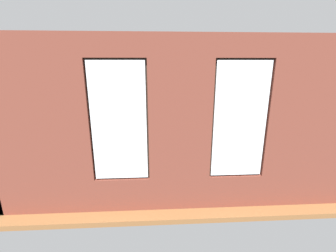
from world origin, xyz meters
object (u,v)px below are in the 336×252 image
at_px(potted_plant_corner_near_left, 237,120).
at_px(candle_jar, 155,136).
at_px(couch_by_window, 184,174).
at_px(cup_ceramic, 173,135).
at_px(media_console, 69,148).
at_px(potted_plant_foreground_right, 96,119).
at_px(coffee_table, 161,140).
at_px(table_plant_small, 164,136).
at_px(couch_left, 262,148).
at_px(potted_plant_mid_room_small, 184,133).
at_px(remote_gray, 161,138).
at_px(potted_plant_by_left_couch, 232,131).
at_px(tv_flatscreen, 66,127).
at_px(papasan_chair, 166,127).
at_px(potted_plant_near_tv, 76,153).
at_px(remote_black, 146,140).

bearing_deg(potted_plant_corner_near_left, candle_jar, 27.25).
bearing_deg(couch_by_window, cup_ceramic, -88.62).
distance_m(cup_ceramic, media_console, 3.09).
bearing_deg(potted_plant_foreground_right, coffee_table, 144.13).
relative_size(table_plant_small, potted_plant_foreground_right, 0.24).
xyz_separation_m(couch_left, potted_plant_mid_room_small, (2.03, -1.41, 0.05)).
xyz_separation_m(couch_by_window, potted_plant_mid_room_small, (-0.37, -2.86, 0.05)).
distance_m(remote_gray, potted_plant_by_left_couch, 2.57).
bearing_deg(tv_flatscreen, papasan_chair, -151.65).
bearing_deg(media_console, cup_ceramic, -171.92).
relative_size(remote_gray, papasan_chair, 0.17).
bearing_deg(potted_plant_near_tv, papasan_chair, -132.88).
height_order(remote_gray, tv_flatscreen, tv_flatscreen).
xyz_separation_m(remote_gray, potted_plant_corner_near_left, (-3.01, -1.75, 0.09)).
height_order(remote_gray, potted_plant_by_left_couch, potted_plant_by_left_couch).
distance_m(couch_left, potted_plant_near_tv, 5.00).
xyz_separation_m(couch_by_window, remote_gray, (0.45, -2.12, 0.11)).
distance_m(cup_ceramic, potted_plant_by_left_couch, 2.14).
distance_m(couch_by_window, potted_plant_mid_room_small, 2.88).
xyz_separation_m(media_console, potted_plant_foreground_right, (-0.30, -1.98, 0.36)).
distance_m(remote_black, remote_gray, 0.45).
height_order(media_console, potted_plant_near_tv, potted_plant_near_tv).
xyz_separation_m(media_console, potted_plant_near_tv, (-0.55, 0.95, 0.25)).
bearing_deg(cup_ceramic, coffee_table, 21.20).
bearing_deg(potted_plant_foreground_right, remote_black, 136.31).
distance_m(coffee_table, remote_black, 0.46).
distance_m(cup_ceramic, tv_flatscreen, 3.12).
height_order(potted_plant_corner_near_left, potted_plant_foreground_right, potted_plant_corner_near_left).
height_order(potted_plant_corner_near_left, potted_plant_mid_room_small, potted_plant_corner_near_left).
xyz_separation_m(media_console, potted_plant_corner_near_left, (-5.67, -2.03, 0.25)).
height_order(coffee_table, table_plant_small, table_plant_small).
relative_size(couch_left, remote_gray, 11.28).
xyz_separation_m(table_plant_small, tv_flatscreen, (2.76, 0.14, 0.37)).
relative_size(couch_left, candle_jar, 15.34).
xyz_separation_m(remote_gray, potted_plant_foreground_right, (2.36, -1.70, 0.20)).
relative_size(tv_flatscreen, potted_plant_by_left_couch, 1.61).
bearing_deg(table_plant_small, papasan_chair, -94.27).
xyz_separation_m(coffee_table, tv_flatscreen, (2.66, 0.28, 0.54)).
height_order(coffee_table, potted_plant_near_tv, potted_plant_near_tv).
relative_size(candle_jar, papasan_chair, 0.12).
bearing_deg(remote_gray, potted_plant_near_tv, -56.52).
bearing_deg(cup_ceramic, couch_left, 161.49).
bearing_deg(cup_ceramic, potted_plant_foreground_right, -29.36).
bearing_deg(potted_plant_mid_room_small, remote_black, 34.78).
bearing_deg(cup_ceramic, media_console, 8.08).
height_order(cup_ceramic, papasan_chair, papasan_chair).
height_order(cup_ceramic, remote_gray, cup_ceramic).
height_order(couch_by_window, coffee_table, couch_by_window).
distance_m(couch_left, potted_plant_corner_near_left, 2.44).
height_order(potted_plant_by_left_couch, potted_plant_mid_room_small, potted_plant_by_left_couch).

